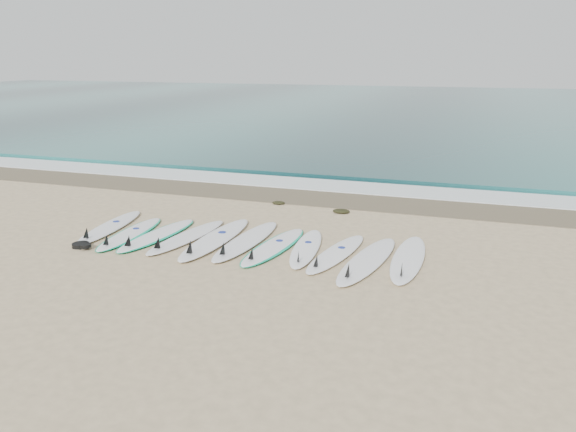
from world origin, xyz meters
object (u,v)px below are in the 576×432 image
(surfboard_0, at_px, (109,227))
(surfboard_5, at_px, (245,241))
(surfboard_10, at_px, (408,259))
(leash_coil, at_px, (82,245))

(surfboard_0, bearing_deg, surfboard_5, -5.83)
(surfboard_5, height_order, surfboard_10, surfboard_5)
(surfboard_5, distance_m, leash_coil, 3.14)
(surfboard_0, relative_size, surfboard_10, 0.98)
(surfboard_10, distance_m, leash_coil, 6.17)
(surfboard_5, bearing_deg, leash_coil, -154.45)
(surfboard_0, distance_m, leash_coil, 1.18)
(surfboard_5, relative_size, leash_coil, 5.98)
(surfboard_5, distance_m, surfboard_10, 3.16)
(surfboard_10, relative_size, leash_coil, 5.76)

